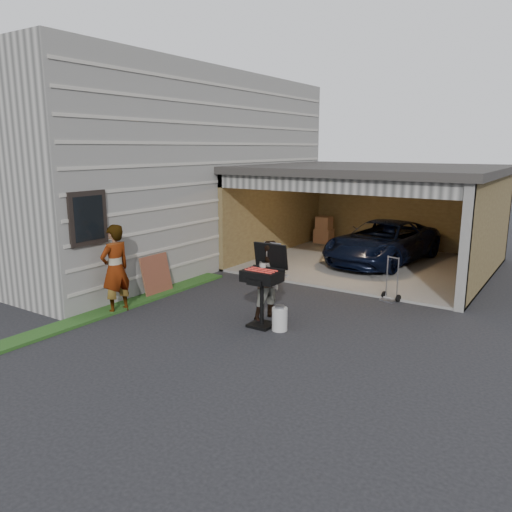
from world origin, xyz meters
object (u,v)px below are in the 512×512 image
Objects in this scene: bbq_grill at (263,279)px; minivan at (383,244)px; man at (272,281)px; plywood_panel at (156,275)px; woman at (115,269)px; hand_truck at (390,292)px; propane_tank at (280,319)px.

minivan is at bearing 89.17° from bbq_grill.
plywood_panel is (-3.20, 0.00, -0.34)m from man.
bbq_grill is 3.30m from plywood_panel.
woman is 1.17× the size of bbq_grill.
man is at bearing -0.08° from plywood_panel.
woman reaches higher than minivan.
hand_truck reaches higher than plywood_panel.
plywood_panel is at bearing -166.65° from woman.
bbq_grill is 1.57× the size of hand_truck.
man is 1.69× the size of plywood_panel.
minivan is 2.75× the size of bbq_grill.
propane_tank is (0.44, -0.44, -0.59)m from man.
hand_truck is (1.12, 3.00, -0.03)m from propane_tank.
woman is at bearing -122.39° from hand_truck.
man reaches higher than plywood_panel.
man is at bearing 95.95° from bbq_grill.
propane_tank is at bearing 109.54° from woman.
bbq_grill is at bearing 112.13° from woman.
woman is 1.96× the size of plywood_panel.
minivan is 3.74m from hand_truck.
bbq_grill is at bearing 175.00° from propane_tank.
bbq_grill is at bearing -153.91° from man.
bbq_grill is at bearing -100.80° from hand_truck.
man is 3.64× the size of propane_tank.
man is 1.59× the size of hand_truck.
bbq_grill is 3.42m from hand_truck.
minivan is 2.71× the size of man.
minivan reaches higher than propane_tank.
man reaches higher than minivan.
propane_tank is at bearing -5.00° from bbq_grill.
woman is 3.61m from propane_tank.
propane_tank is (3.40, 0.97, -0.71)m from woman.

